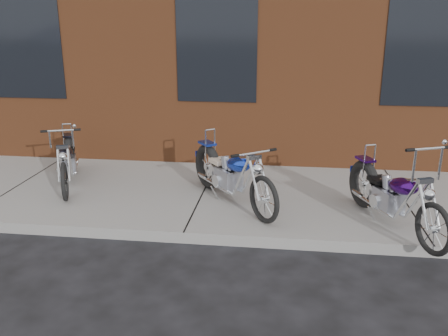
# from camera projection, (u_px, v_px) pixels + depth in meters

# --- Properties ---
(ground) EXTENTS (120.00, 120.00, 0.00)m
(ground) POSITION_uv_depth(u_px,v_px,m) (184.00, 244.00, 5.95)
(ground) COLOR black
(ground) RESTS_ON ground
(sidewalk) EXTENTS (22.00, 3.00, 0.15)m
(sidewalk) POSITION_uv_depth(u_px,v_px,m) (204.00, 196.00, 7.35)
(sidewalk) COLOR gray
(sidewalk) RESTS_ON ground
(chopper_purple) EXTENTS (0.90, 2.01, 1.19)m
(chopper_purple) POSITION_uv_depth(u_px,v_px,m) (393.00, 198.00, 5.99)
(chopper_purple) COLOR black
(chopper_purple) RESTS_ON sidewalk
(chopper_blue) EXTENTS (1.42, 1.82, 0.96)m
(chopper_blue) POSITION_uv_depth(u_px,v_px,m) (231.00, 176.00, 6.78)
(chopper_blue) COLOR black
(chopper_blue) RESTS_ON sidewalk
(chopper_third) EXTENTS (0.83, 1.90, 1.02)m
(chopper_third) POSITION_uv_depth(u_px,v_px,m) (67.00, 162.00, 7.56)
(chopper_third) COLOR black
(chopper_third) RESTS_ON sidewalk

